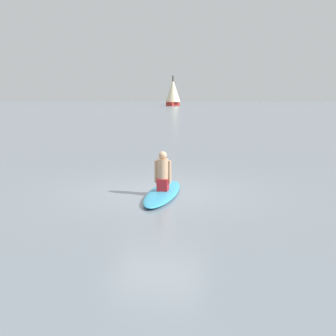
# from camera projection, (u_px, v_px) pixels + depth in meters

# --- Properties ---
(ground_plane) EXTENTS (400.00, 400.00, 0.00)m
(ground_plane) POSITION_uv_depth(u_px,v_px,m) (158.00, 192.00, 11.53)
(ground_plane) COLOR gray
(surfboard) EXTENTS (0.89, 3.23, 0.14)m
(surfboard) POSITION_uv_depth(u_px,v_px,m) (163.00, 193.00, 11.11)
(surfboard) COLOR #339EC6
(surfboard) RESTS_ON ground
(person_paddler) EXTENTS (0.45, 0.35, 1.03)m
(person_paddler) POSITION_uv_depth(u_px,v_px,m) (163.00, 173.00, 11.02)
(person_paddler) COLOR #A51E23
(person_paddler) RESTS_ON surfboard
(sailboat_distant) EXTENTS (4.62, 5.90, 7.95)m
(sailboat_distant) POSITION_uv_depth(u_px,v_px,m) (173.00, 92.00, 113.98)
(sailboat_distant) COLOR maroon
(sailboat_distant) RESTS_ON ground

